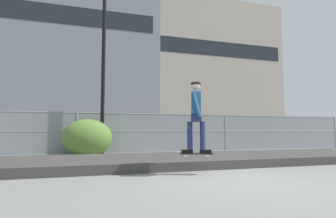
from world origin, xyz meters
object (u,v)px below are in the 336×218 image
Objects in this scene: skateboard at (196,154)px; parked_car_mid at (214,134)px; parked_car_near at (103,135)px; shrub_left at (87,138)px; skater at (196,112)px; street_lamp at (104,52)px.

skateboard is 0.18× the size of parked_car_mid.
parked_car_mid is (6.47, 0.10, 0.00)m from parked_car_near.
parked_car_near is at bearing -179.15° from parked_car_mid.
shrub_left is at bearing 115.36° from skateboard.
skater reaches higher than parked_car_near.
shrub_left is (-2.51, 5.29, -0.73)m from skater.
parked_car_mid is at bearing 60.95° from skateboard.
parked_car_near is 1.00× the size of parked_car_mid.
skateboard is at bearing -64.64° from shrub_left.
parked_car_near is (-1.74, 8.41, -0.65)m from skater.
skateboard is 8.59m from parked_car_near.
street_lamp is 1.56× the size of parked_car_near.
skater is 5.90m from shrub_left.
skater is at bearing -78.29° from parked_car_near.
skater reaches higher than shrub_left.
parked_car_near is at bearing 76.19° from shrub_left.
skater is 0.89× the size of shrub_left.
street_lamp is 3.68m from shrub_left.
parked_car_near is at bearing 101.71° from skater.
skater is 0.25× the size of street_lamp.
skater reaches higher than skateboard.
skater is at bearing 135.00° from skateboard.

